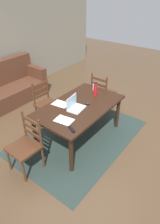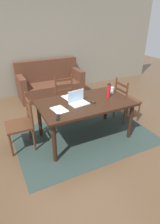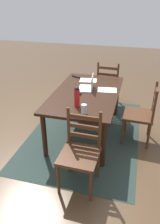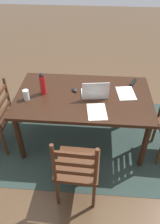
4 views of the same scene
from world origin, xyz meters
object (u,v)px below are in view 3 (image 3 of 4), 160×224
(dining_table, at_px, (86,97))
(chair_left_far, at_px, (108,85))
(chair_right_far, at_px, (80,153))
(laptop, at_px, (89,86))
(computer_mouse, at_px, (78,94))
(tv_remote, at_px, (76,77))
(water_bottle, at_px, (77,96))
(drinking_glass, at_px, (84,109))
(chair_far_head, at_px, (141,115))

(dining_table, xyz_separation_m, chair_left_far, (-1.12, 0.20, -0.19))
(chair_right_far, relative_size, laptop, 2.74)
(chair_right_far, xyz_separation_m, computer_mouse, (-1.00, -0.29, 0.29))
(laptop, distance_m, computer_mouse, 0.28)
(chair_right_far, bearing_deg, laptop, -171.21)
(tv_remote, bearing_deg, water_bottle, -139.02)
(chair_right_far, bearing_deg, water_bottle, -161.55)
(dining_table, relative_size, chair_left_far, 1.75)
(chair_right_far, relative_size, drinking_glass, 7.45)
(chair_far_head, height_order, chair_left_far, same)
(laptop, bearing_deg, tv_remote, -145.32)
(chair_right_far, distance_m, chair_far_head, 1.30)
(laptop, distance_m, drinking_glass, 0.82)
(chair_far_head, xyz_separation_m, chair_left_far, (-1.12, -0.67, 0.00))
(water_bottle, relative_size, drinking_glass, 2.20)
(chair_right_far, height_order, tv_remote, chair_right_far)
(chair_right_far, height_order, water_bottle, water_bottle)
(dining_table, relative_size, chair_right_far, 1.75)
(dining_table, bearing_deg, laptop, 178.44)
(chair_right_far, distance_m, computer_mouse, 1.09)
(chair_left_far, height_order, computer_mouse, chair_left_far)
(water_bottle, bearing_deg, drinking_glass, 38.40)
(chair_left_far, relative_size, tv_remote, 5.59)
(chair_far_head, xyz_separation_m, water_bottle, (0.49, -0.88, 0.42))
(tv_remote, bearing_deg, computer_mouse, -137.16)
(chair_right_far, relative_size, tv_remote, 5.59)
(laptop, xyz_separation_m, computer_mouse, (0.26, -0.10, -0.04))
(laptop, distance_m, tv_remote, 0.61)
(chair_right_far, distance_m, chair_left_far, 2.24)
(chair_right_far, relative_size, water_bottle, 3.38)
(chair_right_far, relative_size, chair_far_head, 1.00)
(chair_right_far, bearing_deg, chair_left_far, -179.94)
(laptop, bearing_deg, chair_left_far, 168.90)
(drinking_glass, bearing_deg, chair_far_head, 132.36)
(dining_table, height_order, laptop, laptop)
(dining_table, bearing_deg, tv_remote, -151.84)
(chair_far_head, bearing_deg, chair_left_far, -149.22)
(chair_left_far, xyz_separation_m, water_bottle, (1.62, -0.21, 0.42))
(laptop, bearing_deg, chair_far_head, 80.72)
(laptop, relative_size, computer_mouse, 3.47)
(laptop, relative_size, drinking_glass, 2.72)
(chair_far_head, xyz_separation_m, computer_mouse, (0.11, -0.96, 0.29))
(tv_remote, bearing_deg, chair_left_far, -23.36)
(dining_table, height_order, drinking_glass, drinking_glass)
(computer_mouse, xyz_separation_m, tv_remote, (-0.75, -0.25, -0.01))
(laptop, height_order, drinking_glass, laptop)
(water_bottle, height_order, tv_remote, water_bottle)
(chair_far_head, bearing_deg, computer_mouse, -83.17)
(chair_far_head, bearing_deg, dining_table, -90.12)
(laptop, relative_size, water_bottle, 1.23)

